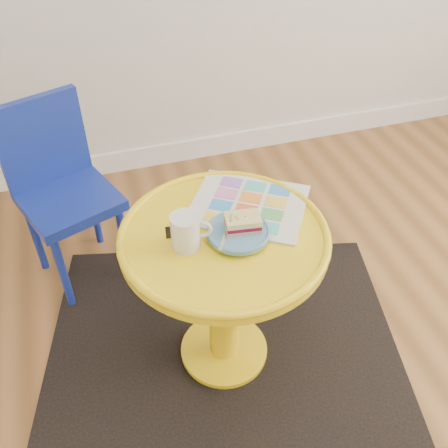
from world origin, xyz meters
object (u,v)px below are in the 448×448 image
object	(u,v)px
mug	(186,231)
plate	(238,233)
chair	(60,183)
side_table	(224,273)
newspaper	(248,205)

from	to	relation	value
mug	plate	bearing A→B (deg)	9.64
chair	plate	xyz separation A→B (m)	(0.50, -0.66, 0.18)
chair	plate	size ratio (longest dim) A/B	4.14
side_table	plate	bearing A→B (deg)	-35.82
mug	plate	xyz separation A→B (m)	(0.15, -0.01, -0.04)
side_table	mug	world-z (taller)	mug
side_table	newspaper	distance (m)	0.23
mug	plate	size ratio (longest dim) A/B	0.64
plate	mug	bearing A→B (deg)	176.18
newspaper	plate	xyz separation A→B (m)	(-0.08, -0.13, 0.02)
newspaper	plate	distance (m)	0.15
chair	newspaper	size ratio (longest dim) A/B	2.18
chair	mug	distance (m)	0.77
chair	newspaper	xyz separation A→B (m)	(0.58, -0.53, 0.16)
newspaper	side_table	bearing A→B (deg)	-103.95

